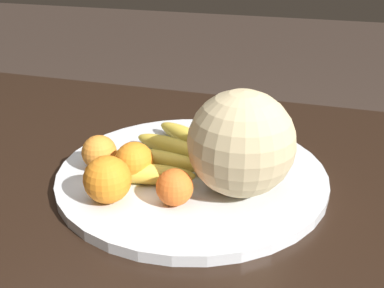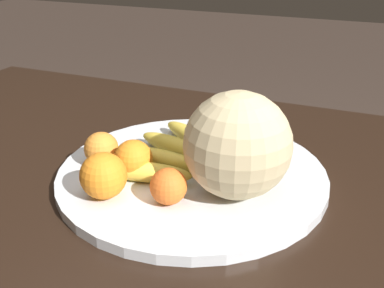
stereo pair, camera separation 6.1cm
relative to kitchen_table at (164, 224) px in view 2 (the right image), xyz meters
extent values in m
cube|color=black|center=(0.00, 0.00, 0.06)|extent=(1.59, 1.00, 0.04)
cube|color=black|center=(-0.71, 0.41, -0.29)|extent=(0.07, 0.07, 0.66)
cylinder|color=silver|center=(0.04, 0.04, 0.09)|extent=(0.47, 0.47, 0.02)
torus|color=navy|center=(0.04, 0.04, 0.09)|extent=(0.47, 0.47, 0.01)
sphere|color=#C6B284|center=(0.13, 0.00, 0.18)|extent=(0.17, 0.17, 0.17)
sphere|color=#473819|center=(0.07, 0.04, 0.12)|extent=(0.03, 0.03, 0.03)
ellipsoid|color=gold|center=(0.00, 0.14, 0.12)|extent=(0.16, 0.12, 0.03)
ellipsoid|color=gold|center=(-0.01, 0.08, 0.12)|extent=(0.18, 0.08, 0.03)
ellipsoid|color=gold|center=(-0.02, 0.03, 0.12)|extent=(0.17, 0.04, 0.03)
ellipsoid|color=gold|center=(-0.02, -0.03, 0.12)|extent=(0.17, 0.07, 0.03)
sphere|color=orange|center=(-0.12, 0.00, 0.13)|extent=(0.06, 0.06, 0.06)
sphere|color=orange|center=(-0.06, -0.09, 0.13)|extent=(0.07, 0.07, 0.07)
sphere|color=orange|center=(-0.05, -0.01, 0.13)|extent=(0.07, 0.07, 0.07)
sphere|color=orange|center=(0.04, -0.07, 0.13)|extent=(0.06, 0.06, 0.06)
cube|color=white|center=(-0.06, 0.03, 0.10)|extent=(0.09, 0.07, 0.00)
camera|label=1|loc=(0.25, -0.62, 0.48)|focal=42.00mm
camera|label=2|loc=(0.31, -0.60, 0.48)|focal=42.00mm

